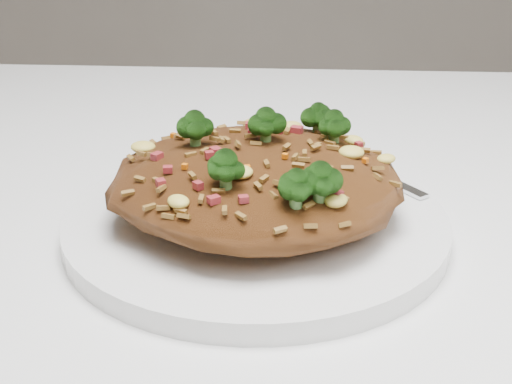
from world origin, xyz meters
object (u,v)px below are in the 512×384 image
at_px(dining_table, 363,334).
at_px(plate, 256,223).
at_px(fork, 353,163).
at_px(fried_rice, 257,171).

distance_m(dining_table, plate, 0.13).
relative_size(plate, fork, 1.79).
distance_m(plate, fried_rice, 0.04).
relative_size(plate, fried_rice, 1.33).
bearing_deg(plate, dining_table, 13.71).
bearing_deg(dining_table, plate, -166.29).
bearing_deg(plate, fork, 51.85).
bearing_deg(fried_rice, plate, 153.58).
bearing_deg(dining_table, fried_rice, -165.98).
xyz_separation_m(plate, fried_rice, (0.00, -0.00, 0.04)).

